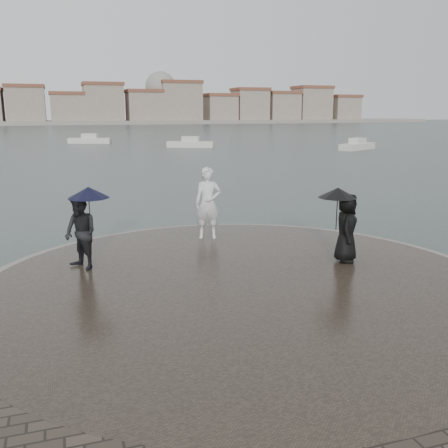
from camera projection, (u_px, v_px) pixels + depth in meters
name	position (u px, v px, depth m)	size (l,w,h in m)	color
ground	(314.00, 368.00, 8.37)	(400.00, 400.00, 0.00)	#2B3835
kerb_ring	(242.00, 290.00, 11.58)	(12.50, 12.50, 0.32)	gray
quay_tip	(242.00, 289.00, 11.57)	(11.90, 11.90, 0.36)	#2D261E
statue	(208.00, 203.00, 15.28)	(0.80, 0.53, 2.20)	silver
visitor_left	(82.00, 224.00, 12.29)	(1.31, 1.19, 2.04)	black
visitor_right	(345.00, 220.00, 12.86)	(1.24, 1.13, 1.95)	black
far_skyline	(46.00, 106.00, 153.95)	(260.00, 20.00, 37.00)	gray
boats	(163.00, 147.00, 54.42)	(44.52, 31.10, 1.50)	beige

